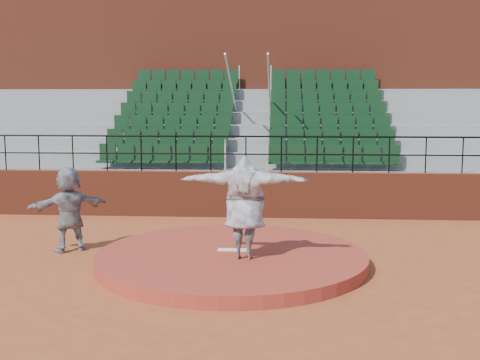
{
  "coord_description": "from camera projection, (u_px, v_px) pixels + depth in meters",
  "views": [
    {
      "loc": [
        0.96,
        -11.89,
        3.36
      ],
      "look_at": [
        0.0,
        2.5,
        1.4
      ],
      "focal_mm": 45.0,
      "sensor_mm": 36.0,
      "label": 1
    }
  ],
  "objects": [
    {
      "name": "press_box_facade",
      "position": [
        257.0,
        94.0,
        24.25
      ],
      "size": [
        24.0,
        3.0,
        7.1
      ],
      "primitive_type": "cube",
      "color": "maroon",
      "rests_on": "ground"
    },
    {
      "name": "wall_railing",
      "position": [
        246.0,
        146.0,
        16.94
      ],
      "size": [
        24.04,
        0.05,
        1.03
      ],
      "color": "black",
      "rests_on": "boundary_wall"
    },
    {
      "name": "pitching_rubber",
      "position": [
        232.0,
        250.0,
        12.39
      ],
      "size": [
        0.6,
        0.15,
        0.03
      ],
      "primitive_type": "cube",
      "color": "white",
      "rests_on": "pitchers_mound"
    },
    {
      "name": "pitcher",
      "position": [
        244.0,
        207.0,
        11.68
      ],
      "size": [
        2.51,
        0.8,
        2.02
      ],
      "primitive_type": "imported",
      "rotation": [
        0.0,
        0.0,
        3.09
      ],
      "color": "black",
      "rests_on": "pitchers_mound"
    },
    {
      "name": "boundary_wall",
      "position": [
        246.0,
        194.0,
        17.13
      ],
      "size": [
        24.0,
        0.3,
        1.3
      ],
      "primitive_type": "cube",
      "color": "maroon",
      "rests_on": "ground"
    },
    {
      "name": "pitchers_mound",
      "position": [
        232.0,
        258.0,
        12.26
      ],
      "size": [
        5.5,
        5.5,
        0.25
      ],
      "primitive_type": "cylinder",
      "color": "#9F3423",
      "rests_on": "ground"
    },
    {
      "name": "ground",
      "position": [
        232.0,
        264.0,
        12.27
      ],
      "size": [
        90.0,
        90.0,
        0.0
      ],
      "primitive_type": "plane",
      "color": "#9C4823",
      "rests_on": "ground"
    },
    {
      "name": "seating_deck",
      "position": [
        252.0,
        154.0,
        20.62
      ],
      "size": [
        24.0,
        5.97,
        4.63
      ],
      "color": "gray",
      "rests_on": "ground"
    },
    {
      "name": "fielder",
      "position": [
        69.0,
        209.0,
        13.25
      ],
      "size": [
        1.76,
        1.44,
        1.89
      ],
      "primitive_type": "imported",
      "rotation": [
        0.0,
        0.0,
        3.73
      ],
      "color": "black",
      "rests_on": "ground"
    }
  ]
}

